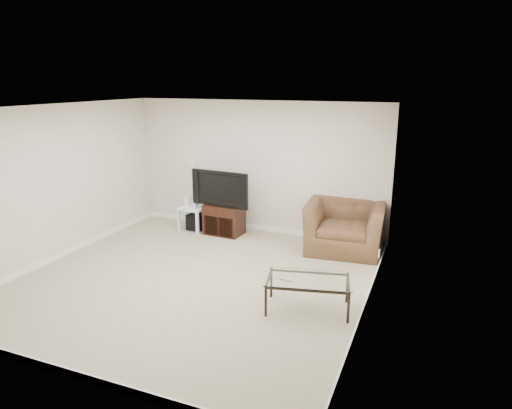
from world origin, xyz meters
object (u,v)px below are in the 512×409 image
at_px(television, 223,188).
at_px(subwoofer, 196,221).
at_px(tv_stand, 224,219).
at_px(side_table, 194,218).
at_px(coffee_table, 308,294).
at_px(recliner, 345,219).

height_order(television, subwoofer, television).
distance_m(tv_stand, side_table, 0.65).
xyz_separation_m(television, subwoofer, (-0.62, 0.05, -0.75)).
bearing_deg(tv_stand, television, -90.00).
distance_m(side_table, coffee_table, 3.74).
distance_m(side_table, recliner, 2.97).
relative_size(television, recliner, 0.84).
xyz_separation_m(recliner, coffee_table, (-0.00, -2.30, -0.35)).
relative_size(side_table, coffee_table, 0.45).
bearing_deg(recliner, side_table, 175.22).
distance_m(subwoofer, coffee_table, 3.72).
xyz_separation_m(side_table, coffee_table, (2.95, -2.30, -0.02)).
bearing_deg(coffee_table, recliner, 89.96).
height_order(tv_stand, subwoofer, tv_stand).
bearing_deg(coffee_table, side_table, 142.09).
distance_m(recliner, coffee_table, 2.32).
bearing_deg(television, side_table, -177.53).
height_order(television, coffee_table, television).
distance_m(side_table, subwoofer, 0.08).
xyz_separation_m(side_table, recliner, (2.95, 0.00, 0.33)).
height_order(television, recliner, television).
relative_size(tv_stand, television, 0.64).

